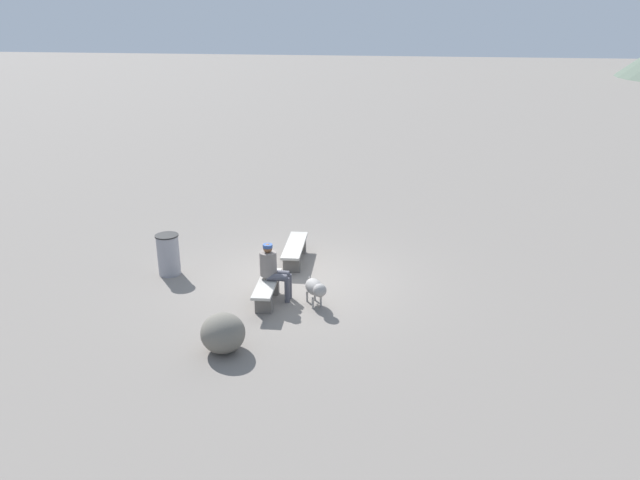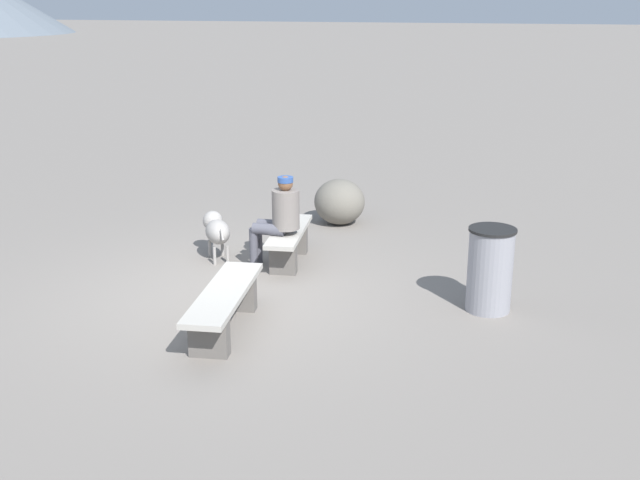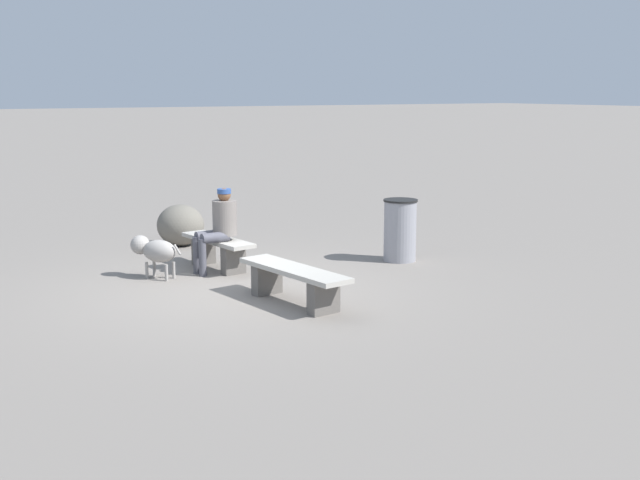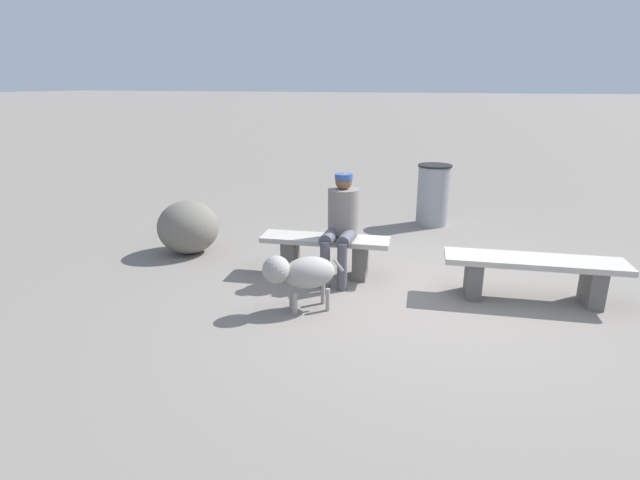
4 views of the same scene
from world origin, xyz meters
TOP-DOWN VIEW (x-y plane):
  - ground at (0.00, 0.00)m, footprint 210.00×210.00m
  - bench_left at (-1.03, -0.34)m, footprint 1.85×0.67m
  - bench_right at (1.25, -0.31)m, footprint 1.54×0.58m
  - seated_person at (1.04, -0.25)m, footprint 0.37×0.65m
  - dog at (1.17, 0.69)m, footprint 0.72×0.61m
  - trash_bin at (0.33, -2.99)m, footprint 0.53×0.53m
  - boulder at (3.24, -0.49)m, footprint 1.13×1.12m

SIDE VIEW (x-z plane):
  - ground at x=0.00m, z-range -0.06..0.00m
  - bench_right at x=1.25m, z-range 0.07..0.54m
  - bench_left at x=-1.03m, z-range 0.08..0.54m
  - boulder at x=3.24m, z-range 0.00..0.71m
  - dog at x=1.17m, z-range 0.11..0.71m
  - trash_bin at x=0.33m, z-range 0.00..0.97m
  - seated_person at x=1.04m, z-range 0.10..1.34m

